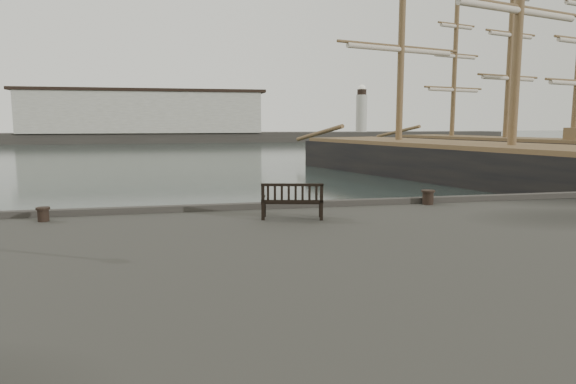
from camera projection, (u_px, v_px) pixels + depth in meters
name	position (u px, v px, depth m)	size (l,w,h in m)	color
ground	(239.00, 258.00, 16.05)	(400.00, 400.00, 0.00)	black
breakwater	(162.00, 121.00, 103.58)	(140.00, 9.50, 12.20)	#383530
bench	(292.00, 208.00, 14.13)	(1.78, 0.95, 0.97)	black
bollard_left	(43.00, 214.00, 13.78)	(0.36, 0.36, 0.38)	black
bollard_right	(428.00, 197.00, 16.60)	(0.44, 0.44, 0.46)	black
tall_ship_main	(510.00, 174.00, 34.13)	(19.00, 40.59, 29.97)	black
tall_ship_far	(504.00, 154.00, 54.48)	(13.03, 27.11, 22.79)	black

